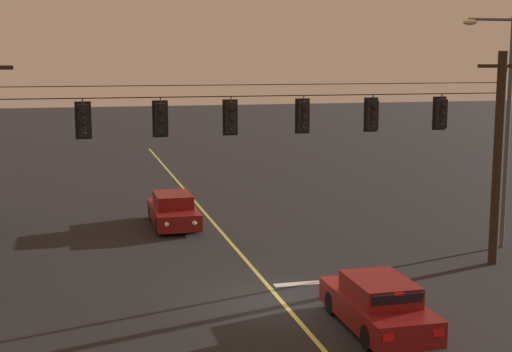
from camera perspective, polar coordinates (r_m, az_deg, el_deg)
ground_plane at (r=22.36m, az=1.89°, el=-9.52°), size 180.00×180.00×0.00m
lane_centre_stripe at (r=29.83m, az=-2.33°, el=-4.74°), size 0.14×60.00×0.01m
stop_bar_paint at (r=24.18m, az=5.34°, el=-8.10°), size 3.40×0.36×0.01m
signal_span_assembly at (r=23.36m, az=0.59°, el=0.96°), size 18.38×0.32×7.36m
traffic_light_leftmost at (r=22.44m, az=-13.15°, el=4.17°), size 0.48×0.41×1.22m
traffic_light_left_inner at (r=22.58m, az=-7.34°, el=4.37°), size 0.48×0.41×1.22m
traffic_light_centre at (r=22.93m, az=-1.92°, el=4.51°), size 0.48×0.41×1.22m
traffic_light_right_inner at (r=23.54m, az=3.70°, el=4.62°), size 0.48×0.41×1.22m
traffic_light_rightmost at (r=24.35m, az=8.98°, el=4.67°), size 0.48×0.41×1.22m
traffic_light_far_right at (r=25.40m, az=14.09°, el=4.69°), size 0.48×0.41×1.22m
car_waiting_near_lane at (r=20.20m, az=9.38°, el=-9.77°), size 1.80×4.33×1.39m
car_oncoming_lead at (r=31.91m, az=-6.38°, el=-2.68°), size 1.80×4.42×1.39m
street_lamp_corner at (r=28.84m, az=18.38°, el=4.65°), size 2.11×0.30×8.61m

